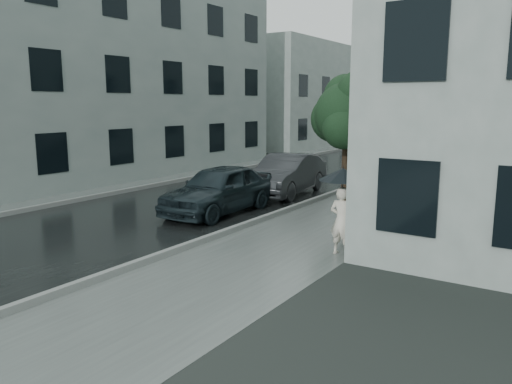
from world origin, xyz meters
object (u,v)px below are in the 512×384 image
Objects in this scene: street_tree at (348,113)px; pedestrian at (342,221)px; car_far at (287,174)px; lamp_post at (379,109)px; car_near at (219,189)px.

pedestrian is at bearing -67.73° from street_tree.
street_tree is 3.47m from car_far.
lamp_post is 5.68m from car_far.
car_far is at bearing -47.34° from pedestrian.
lamp_post is (-0.76, 5.20, 0.08)m from street_tree.
pedestrian is at bearing -22.36° from car_near.
street_tree is 1.00× the size of car_near.
car_far is (0.17, 3.99, -0.00)m from car_near.
street_tree is 5.09m from car_near.
car_far is at bearing -122.49° from lamp_post.
lamp_post is at bearing -70.52° from pedestrian.
pedestrian is 0.35× the size of street_tree.
street_tree is 0.97× the size of car_far.
pedestrian reaches higher than car_far.
lamp_post is at bearing 98.34° from street_tree.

